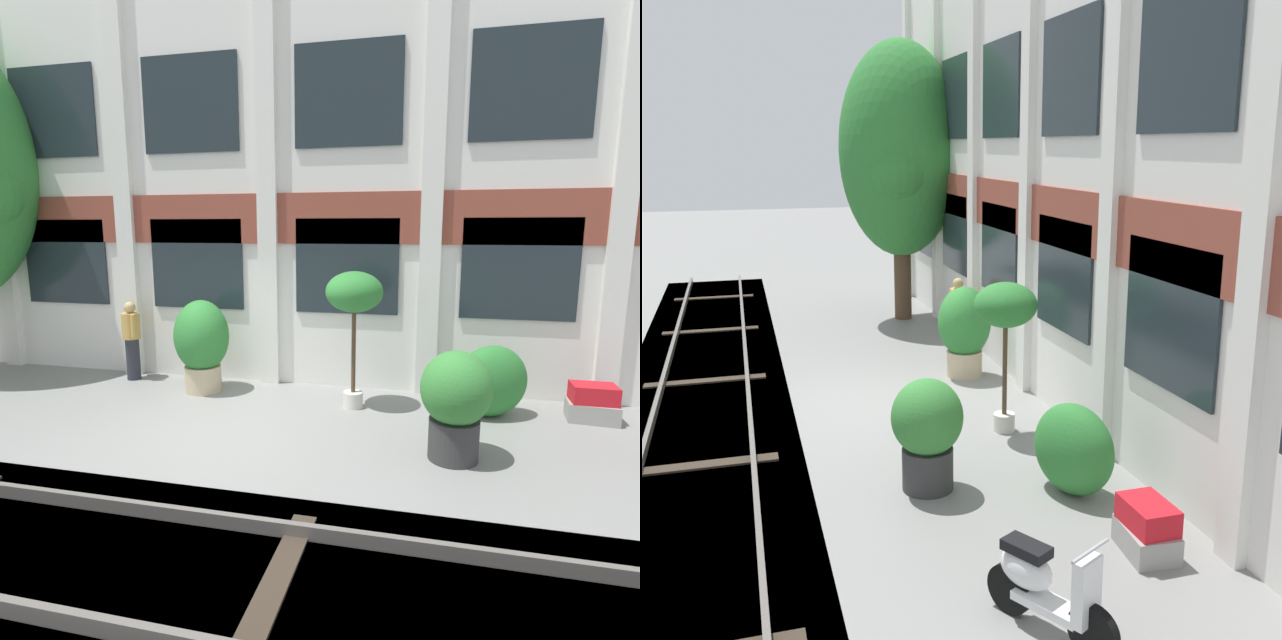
% 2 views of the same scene
% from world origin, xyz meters
% --- Properties ---
extents(ground_plane, '(80.00, 80.00, 0.00)m').
position_xyz_m(ground_plane, '(0.00, 0.00, 0.00)').
color(ground_plane, gray).
extents(apartment_facade, '(17.86, 0.64, 8.25)m').
position_xyz_m(apartment_facade, '(0.00, 2.72, 4.10)').
color(apartment_facade, silver).
rests_on(apartment_facade, ground).
extents(rail_tracks, '(25.50, 2.80, 0.43)m').
position_xyz_m(rail_tracks, '(-0.00, -2.93, -0.13)').
color(rail_tracks, '#423F3A').
rests_on(rail_tracks, ground).
extents(potted_plant_terracotta_small, '(0.92, 0.92, 2.26)m').
position_xyz_m(potted_plant_terracotta_small, '(1.77, 1.42, 1.83)').
color(potted_plant_terracotta_small, beige).
rests_on(potted_plant_terracotta_small, ground).
extents(potted_plant_glazed_jar, '(0.98, 0.98, 1.67)m').
position_xyz_m(potted_plant_glazed_jar, '(-1.02, 1.66, 0.91)').
color(potted_plant_glazed_jar, tan).
rests_on(potted_plant_glazed_jar, ground).
extents(potted_plant_fluted_column, '(0.89, 0.89, 1.42)m').
position_xyz_m(potted_plant_fluted_column, '(3.32, -0.15, 0.79)').
color(potted_plant_fluted_column, '#333333').
rests_on(potted_plant_fluted_column, ground).
extents(potted_plant_square_trough, '(0.75, 0.54, 0.58)m').
position_xyz_m(potted_plant_square_trough, '(5.45, 1.67, 0.27)').
color(potted_plant_square_trough, gray).
rests_on(potted_plant_square_trough, ground).
extents(resident_by_doorway, '(0.40, 0.40, 1.54)m').
position_xyz_m(resident_by_doorway, '(-2.69, 2.03, 0.82)').
color(resident_by_doorway, '#282833').
rests_on(resident_by_doorway, ground).
extents(topiary_hedge, '(1.33, 1.09, 1.14)m').
position_xyz_m(topiary_hedge, '(3.94, 1.52, 0.57)').
color(topiary_hedge, '#2D7A33').
rests_on(topiary_hedge, ground).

